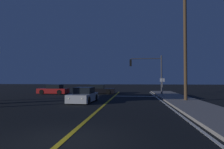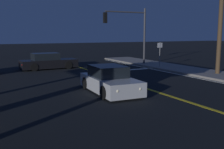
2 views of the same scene
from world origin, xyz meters
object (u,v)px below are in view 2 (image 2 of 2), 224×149
Objects in this scene: traffic_signal_near_right at (130,27)px; street_sign_corner at (160,51)px; car_lead_oncoming_black at (48,62)px; car_distant_tail_silver at (109,81)px.

traffic_signal_near_right reaches higher than street_sign_corner.
car_distant_tail_silver is (0.55, -10.48, -0.00)m from car_lead_oncoming_black.
car_lead_oncoming_black is 10.49m from car_distant_tail_silver.
car_lead_oncoming_black is 7.85m from traffic_signal_near_right.
street_sign_corner is (8.46, -4.17, 0.93)m from car_lead_oncoming_black.
traffic_signal_near_right reaches higher than car_distant_tail_silver.
street_sign_corner is at bearing -138.70° from car_distant_tail_silver.
street_sign_corner is at bearing 61.45° from car_lead_oncoming_black.
car_lead_oncoming_black and car_distant_tail_silver have the same top height.
traffic_signal_near_right reaches higher than car_lead_oncoming_black.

